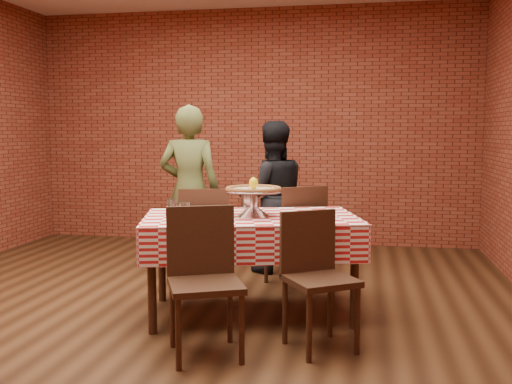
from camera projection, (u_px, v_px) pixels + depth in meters
ground at (178, 314)px, 4.43m from camera, size 6.00×6.00×0.00m
back_wall at (252, 127)px, 7.21m from camera, size 5.50×0.00×5.50m
table at (251, 266)px, 4.41m from camera, size 1.76×1.32×0.75m
tablecloth at (251, 234)px, 4.38m from camera, size 1.81×1.36×0.27m
pizza_stand at (254, 203)px, 4.34m from camera, size 0.51×0.51×0.19m
pizza at (254, 190)px, 4.33m from camera, size 0.49×0.49×0.03m
lemon at (254, 183)px, 4.33m from camera, size 0.08×0.08×0.09m
water_glass_left at (185, 211)px, 4.21m from camera, size 0.09×0.09×0.12m
water_glass_right at (172, 207)px, 4.42m from camera, size 0.09×0.09×0.12m
side_plate at (322, 216)px, 4.31m from camera, size 0.21×0.21×0.01m
sweetener_packet_a at (328, 218)px, 4.26m from camera, size 0.06×0.04×0.00m
sweetener_packet_b at (333, 218)px, 4.26m from camera, size 0.06×0.04×0.00m
condiment_caddy at (249, 201)px, 4.67m from camera, size 0.14×0.13×0.16m
chair_near_left at (205, 284)px, 3.56m from camera, size 0.58×0.58×0.92m
chair_near_right at (321, 282)px, 3.68m from camera, size 0.55×0.55×0.88m
chair_far_left at (206, 237)px, 5.16m from camera, size 0.49×0.49×0.91m
chair_far_right at (294, 236)px, 5.21m from camera, size 0.61×0.61×0.92m
diner_olive at (190, 190)px, 5.62m from camera, size 0.62×0.42×1.65m
diner_black at (272, 197)px, 5.72m from camera, size 0.88×0.79×1.50m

